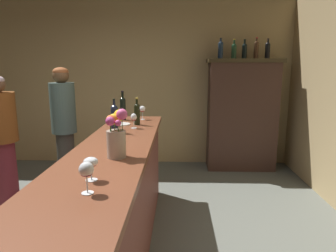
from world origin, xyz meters
The scene contains 19 objects.
wall_back centered at (0.00, 2.86, 1.38)m, with size 5.97×0.12×2.76m, color tan.
bar_counter centered at (0.55, 0.06, 0.51)m, with size 0.60×2.97×1.02m.
display_cabinet centered at (2.10, 2.53, 0.92)m, with size 1.15×0.48×1.77m.
wine_bottle_rose centered at (0.62, 0.97, 1.15)m, with size 0.06×0.06×0.30m.
wine_bottle_syrah centered at (0.41, 1.28, 1.17)m, with size 0.07×0.07×0.35m.
wine_bottle_chardonnay centered at (0.45, 0.57, 1.17)m, with size 0.07×0.07×0.33m.
wine_glass_front centered at (0.64, 1.30, 1.14)m, with size 0.07×0.07×0.17m.
wine_glass_mid centered at (0.61, 0.77, 1.13)m, with size 0.06×0.06×0.16m.
wine_glass_rear centered at (0.61, -0.88, 1.14)m, with size 0.08×0.08×0.17m.
wine_glass_spare centered at (0.58, -0.70, 1.12)m, with size 0.08×0.08×0.14m.
flower_arrangement centered at (0.64, -0.25, 1.19)m, with size 0.15×0.17×0.35m.
cheese_plate centered at (0.44, 0.96, 1.03)m, with size 0.19×0.19×0.01m, color white.
display_bottle_left centered at (1.72, 2.53, 1.92)m, with size 0.08×0.08×0.31m.
display_bottle_midleft centered at (1.93, 2.53, 1.90)m, with size 0.08×0.08×0.30m.
display_bottle_center centered at (2.09, 2.53, 1.90)m, with size 0.08×0.08×0.29m.
display_bottle_midright centered at (2.27, 2.53, 1.92)m, with size 0.07×0.07×0.32m.
display_bottle_right centered at (2.44, 2.53, 1.91)m, with size 0.08×0.08×0.30m.
patron_in_grey centered at (-0.38, 1.42, 0.92)m, with size 0.31×0.31×1.65m.
patron_by_cabinet centered at (-1.03, 1.11, 0.85)m, with size 0.38×0.38×1.56m.
Camera 1 is at (1.07, -2.31, 1.66)m, focal length 32.27 mm.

